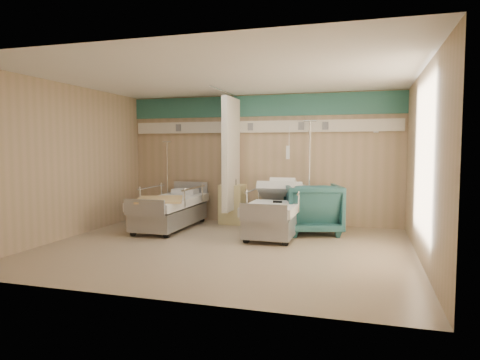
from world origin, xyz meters
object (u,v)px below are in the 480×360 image
bed_right (276,218)px  iv_stand_left (168,204)px  iv_stand_right (309,205)px  visitor_armchair (313,208)px  bedside_cabinet (232,204)px  bed_left (170,213)px

bed_right → iv_stand_left: iv_stand_left is taller
iv_stand_right → iv_stand_left: size_ratio=1.24×
bed_right → visitor_armchair: size_ratio=2.04×
bedside_cabinet → bed_right: bearing=-38.0°
bed_right → visitor_armchair: 0.74m
bed_right → iv_stand_left: 2.82m
bed_right → iv_stand_right: 1.09m
iv_stand_right → bed_right: bearing=-117.4°
bed_right → iv_stand_right: size_ratio=0.98×
bed_left → bedside_cabinet: 1.39m
iv_stand_left → iv_stand_right: bearing=1.7°
bed_left → iv_stand_left: (-0.48, 0.87, 0.05)m
bed_right → bed_left: bearing=180.0°
bed_right → visitor_armchair: bearing=26.1°
bed_right → bedside_cabinet: 1.46m
visitor_armchair → iv_stand_right: (-0.15, 0.64, -0.03)m
bedside_cabinet → iv_stand_right: (1.65, 0.06, 0.03)m
bedside_cabinet → visitor_armchair: visitor_armchair is taller
bed_left → bedside_cabinet: bearing=40.6°
bed_right → bedside_cabinet: (-1.15, 0.90, 0.11)m
bed_left → iv_stand_left: 0.99m
bed_left → visitor_armchair: size_ratio=2.04×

